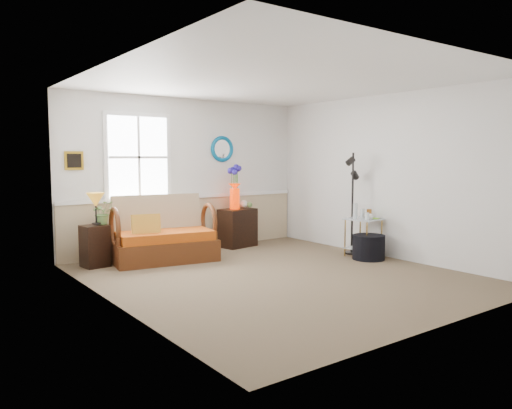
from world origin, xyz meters
TOP-DOWN VIEW (x-y plane):
  - floor at (0.00, 0.00)m, footprint 4.50×5.00m
  - ceiling at (0.00, 0.00)m, footprint 4.50×5.00m
  - walls at (0.00, 0.00)m, footprint 4.51×5.01m
  - wainscot at (0.00, 2.48)m, footprint 4.46×0.02m
  - chair_rail at (0.00, 2.47)m, footprint 4.46×0.04m
  - window at (-0.90, 2.47)m, footprint 1.14×0.06m
  - picture at (-1.92, 2.48)m, footprint 0.28×0.03m
  - mirror at (0.70, 2.48)m, footprint 0.47×0.07m
  - loveseat at (-0.79, 1.82)m, footprint 1.67×1.12m
  - throw_pillow at (-1.10, 1.76)m, footprint 0.43×0.19m
  - lamp_stand at (-1.79, 2.04)m, footprint 0.38×0.38m
  - table_lamp at (-1.77, 2.02)m, footprint 0.32×0.32m
  - potted_plant at (-1.65, 2.07)m, footprint 0.32×0.35m
  - cabinet at (0.83, 2.18)m, footprint 0.70×0.51m
  - flower_vase at (0.79, 2.20)m, footprint 0.27×0.27m
  - side_table at (1.95, 0.22)m, footprint 0.54×0.54m
  - tabletop_items at (1.97, 0.23)m, footprint 0.54×0.54m
  - floor_lamp at (1.98, 0.50)m, footprint 0.29×0.29m
  - ottoman at (1.85, 0.01)m, footprint 0.59×0.59m

SIDE VIEW (x-z plane):
  - floor at x=0.00m, z-range -0.01..0.01m
  - ottoman at x=1.85m, z-range 0.00..0.39m
  - lamp_stand at x=-1.79m, z-range 0.00..0.61m
  - side_table at x=1.95m, z-range 0.00..0.62m
  - cabinet at x=0.83m, z-range 0.00..0.68m
  - wainscot at x=0.00m, z-range 0.00..0.90m
  - loveseat at x=-0.79m, z-range 0.00..1.01m
  - throw_pillow at x=-1.10m, z-range 0.33..0.75m
  - tabletop_items at x=1.97m, z-range 0.62..0.87m
  - potted_plant at x=-1.65m, z-range 0.61..0.88m
  - floor_lamp at x=1.98m, z-range 0.00..1.68m
  - table_lamp at x=-1.77m, z-range 0.61..1.09m
  - chair_rail at x=0.00m, z-range 0.89..0.95m
  - flower_vase at x=0.79m, z-range 0.68..1.45m
  - walls at x=0.00m, z-range 0.00..2.60m
  - picture at x=-1.92m, z-range 1.41..1.69m
  - window at x=-0.90m, z-range 0.88..2.32m
  - mirror at x=0.70m, z-range 1.51..1.99m
  - ceiling at x=0.00m, z-range 2.60..2.60m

